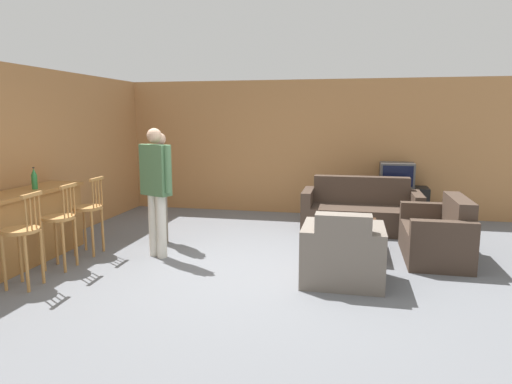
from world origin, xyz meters
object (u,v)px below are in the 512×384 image
bar_chair_mid (60,224)px  tv (397,175)px  couch_far (361,212)px  armchair_near (343,256)px  person_by_counter (156,185)px  bar_chair_near (23,237)px  loveseat_right (438,236)px  person_by_window (161,181)px  coffee_table (354,228)px  bottle (34,179)px  tv_unit (395,204)px  book_on_table (357,225)px  bar_chair_far (89,213)px

bar_chair_mid → tv: 5.67m
couch_far → armchair_near: 2.57m
person_by_counter → bar_chair_near: bearing=-125.5°
bar_chair_mid → tv: tv is taller
loveseat_right → person_by_window: (-3.95, -0.02, 0.63)m
coffee_table → person_by_counter: (-2.62, -0.73, 0.64)m
bottle → person_by_window: (1.30, 1.10, -0.14)m
tv_unit → person_by_window: person_by_window is taller
book_on_table → tv: bearing=72.4°
bottle → book_on_table: size_ratio=1.39×
book_on_table → person_by_counter: person_by_counter is taller
book_on_table → bar_chair_near: bearing=-150.6°
bar_chair_mid → armchair_near: bearing=3.7°
tv → person_by_window: person_by_window is taller
bar_chair_far → loveseat_right: size_ratio=0.79×
tv → bar_chair_far: bearing=-145.5°
bottle → coffee_table: bearing=15.5°
person_by_counter → book_on_table: bearing=14.3°
person_by_window → bar_chair_mid: bearing=-118.6°
couch_far → book_on_table: size_ratio=9.16×
couch_far → bottle: 4.99m
book_on_table → person_by_window: person_by_window is taller
armchair_near → coffee_table: size_ratio=0.88×
bar_chair_near → book_on_table: bearing=29.4°
tv → couch_far: bearing=-127.0°
armchair_near → bottle: bearing=179.0°
bar_chair_far → coffee_table: size_ratio=1.03×
bar_chair_far → tv_unit: size_ratio=0.96×
tv_unit → loveseat_right: bearing=-80.6°
bottle → couch_far: bearing=30.4°
bar_chair_far → armchair_near: bar_chair_far is taller
coffee_table → book_on_table: size_ratio=4.99×
bar_chair_near → bar_chair_mid: size_ratio=1.00×
person_by_counter → couch_far: bearing=37.2°
bar_chair_mid → coffee_table: 3.89m
tv_unit → bottle: (-4.89, -3.34, 0.77)m
bar_chair_near → armchair_near: (3.48, 0.88, -0.26)m
armchair_near → bottle: 4.09m
bar_chair_mid → book_on_table: bearing=21.0°
loveseat_right → tv: 2.31m
bar_chair_far → person_by_counter: person_by_counter is taller
armchair_near → person_by_counter: bearing=168.8°
bar_chair_near → coffee_table: bar_chair_near is taller
couch_far → tv_unit: bearing=53.1°
tv → bottle: size_ratio=2.02×
couch_far → tv_unit: 1.05m
person_by_counter → tv: bearing=40.9°
person_by_window → person_by_counter: 0.71m
armchair_near → tv_unit: bearing=75.7°
tv → person_by_counter: (-3.36, -2.91, 0.13)m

